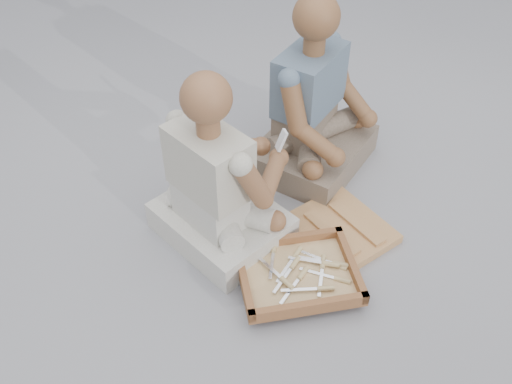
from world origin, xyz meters
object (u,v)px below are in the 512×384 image
carved_panel (319,242)px  companion (314,114)px  craftsman (219,187)px  tool_tray (298,274)px

carved_panel → companion: bearing=62.6°
carved_panel → companion: (0.27, 0.53, 0.29)m
companion → craftsman: bearing=-7.9°
tool_tray → companion: 0.86m
companion → tool_tray: bearing=24.9°
craftsman → companion: companion is taller
carved_panel → craftsman: 0.53m
tool_tray → companion: bearing=55.0°
craftsman → tool_tray: bearing=5.4°
carved_panel → tool_tray: (-0.20, -0.15, 0.04)m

